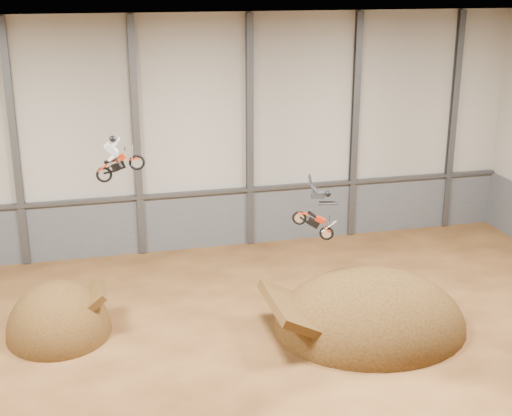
# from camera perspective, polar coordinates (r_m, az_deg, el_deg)

# --- Properties ---
(floor) EXTENTS (40.00, 40.00, 0.00)m
(floor) POSITION_cam_1_polar(r_m,az_deg,el_deg) (30.88, -0.01, -13.02)
(floor) COLOR #4F2E15
(floor) RESTS_ON ground
(back_wall) EXTENTS (40.00, 0.10, 14.00)m
(back_wall) POSITION_cam_1_polar(r_m,az_deg,el_deg) (42.09, -5.01, 5.79)
(back_wall) COLOR #B5AEA0
(back_wall) RESTS_ON ground
(ceiling) EXTENTS (40.00, 40.00, 0.00)m
(ceiling) POSITION_cam_1_polar(r_m,az_deg,el_deg) (26.47, -0.01, 13.85)
(ceiling) COLOR black
(ceiling) RESTS_ON back_wall
(lower_band_back) EXTENTS (39.80, 0.18, 3.50)m
(lower_band_back) POSITION_cam_1_polar(r_m,az_deg,el_deg) (43.42, -4.80, -1.01)
(lower_band_back) COLOR #585A60
(lower_band_back) RESTS_ON ground
(steel_rail) EXTENTS (39.80, 0.35, 0.20)m
(steel_rail) POSITION_cam_1_polar(r_m,az_deg,el_deg) (42.72, -4.83, 1.20)
(steel_rail) COLOR #47494F
(steel_rail) RESTS_ON lower_band_back
(steel_column_1) EXTENTS (0.40, 0.36, 13.90)m
(steel_column_1) POSITION_cam_1_polar(r_m,az_deg,el_deg) (41.55, -18.75, 4.73)
(steel_column_1) COLOR #47494F
(steel_column_1) RESTS_ON ground
(steel_column_2) EXTENTS (0.40, 0.36, 13.90)m
(steel_column_2) POSITION_cam_1_polar(r_m,az_deg,el_deg) (41.51, -9.53, 5.44)
(steel_column_2) COLOR #47494F
(steel_column_2) RESTS_ON ground
(steel_column_3) EXTENTS (0.40, 0.36, 13.90)m
(steel_column_3) POSITION_cam_1_polar(r_m,az_deg,el_deg) (42.53, -0.51, 5.99)
(steel_column_3) COLOR #47494F
(steel_column_3) RESTS_ON ground
(steel_column_4) EXTENTS (0.40, 0.36, 13.90)m
(steel_column_4) POSITION_cam_1_polar(r_m,az_deg,el_deg) (44.54, 7.91, 6.38)
(steel_column_4) COLOR #47494F
(steel_column_4) RESTS_ON ground
(steel_column_5) EXTENTS (0.40, 0.36, 13.90)m
(steel_column_5) POSITION_cam_1_polar(r_m,az_deg,el_deg) (47.41, 15.46, 6.61)
(steel_column_5) COLOR #47494F
(steel_column_5) RESTS_ON ground
(takeoff_ramp) EXTENTS (4.82, 5.57, 4.82)m
(takeoff_ramp) POSITION_cam_1_polar(r_m,az_deg,el_deg) (35.18, -15.44, -9.57)
(takeoff_ramp) COLOR #36210D
(takeoff_ramp) RESTS_ON ground
(landing_ramp) EXTENTS (9.22, 8.15, 5.32)m
(landing_ramp) POSITION_cam_1_polar(r_m,az_deg,el_deg) (34.82, 9.05, -9.41)
(landing_ramp) COLOR #36210D
(landing_ramp) RESTS_ON ground
(fmx_rider_a) EXTENTS (2.66, 0.95, 2.49)m
(fmx_rider_a) POSITION_cam_1_polar(r_m,az_deg,el_deg) (30.18, -10.65, 4.31)
(fmx_rider_a) COLOR red
(fmx_rider_b) EXTENTS (3.69, 2.15, 3.49)m
(fmx_rider_b) POSITION_cam_1_polar(r_m,az_deg,el_deg) (33.20, 4.34, 0.10)
(fmx_rider_b) COLOR red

